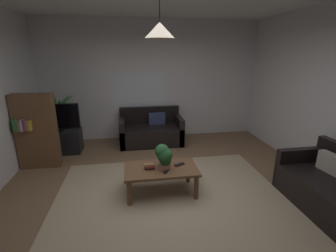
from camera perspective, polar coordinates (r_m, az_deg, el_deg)
name	(u,v)px	position (r m, az deg, el deg)	size (l,w,h in m)	color
floor	(171,200)	(3.76, 0.75, -17.00)	(5.27, 5.70, 0.02)	brown
rug	(174,207)	(3.59, 1.33, -18.59)	(3.42, 3.14, 0.01)	tan
wall_back	(151,81)	(6.01, -3.95, 10.66)	(5.39, 0.06, 2.85)	silver
window_pane	(138,93)	(6.00, -7.07, 7.72)	(1.31, 0.01, 1.00)	white
couch_under_window	(151,132)	(5.76, -4.01, -1.34)	(1.45, 0.82, 0.82)	black
couch_right_side	(334,191)	(4.11, 34.54, -12.53)	(0.82, 1.43, 0.82)	black
coffee_table	(161,172)	(3.73, -1.66, -10.78)	(1.10, 0.62, 0.42)	brown
book_on_table_0	(150,168)	(3.68, -4.33, -9.80)	(0.15, 0.10, 0.02)	black
book_on_table_1	(150,167)	(3.66, -4.37, -9.55)	(0.12, 0.09, 0.03)	#B22D2D
book_on_table_2	(149,165)	(3.65, -4.54, -9.15)	(0.14, 0.08, 0.03)	#99663F
remote_on_table_0	(167,171)	(3.59, -0.30, -10.52)	(0.05, 0.16, 0.02)	black
remote_on_table_1	(179,164)	(3.78, 2.73, -9.08)	(0.05, 0.16, 0.02)	black
potted_plant_on_table	(164,156)	(3.57, -0.97, -7.06)	(0.26, 0.24, 0.39)	#B77051
tv_stand	(59,142)	(5.70, -24.29, -3.37)	(0.90, 0.44, 0.50)	black
tv	(56,117)	(5.53, -25.04, 1.90)	(0.95, 0.16, 0.58)	black
potted_palm_corner	(60,121)	(6.02, -24.10, 1.03)	(0.87, 0.79, 1.28)	brown
bookshelf_corner	(36,131)	(5.04, -28.74, -1.10)	(0.70, 0.31, 1.40)	brown
pendant_lamp	(160,30)	(3.30, -1.98, 21.71)	(0.39, 0.39, 0.58)	black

